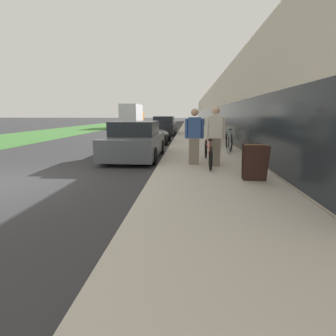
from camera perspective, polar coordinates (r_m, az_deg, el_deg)
name	(u,v)px	position (r m, az deg, el deg)	size (l,w,h in m)	color
sidewalk_slab	(195,131)	(26.91, 6.00, 8.08)	(3.31, 70.00, 0.12)	#BCB5A5
storefront_facade	(247,109)	(35.62, 16.83, 12.17)	(10.01, 70.00, 4.65)	beige
lawn_strip	(84,128)	(33.35, -17.77, 8.21)	(6.69, 70.00, 0.03)	#3D7533
tandem_bicycle	(208,152)	(8.73, 8.71, 3.41)	(0.52, 2.86, 0.88)	black
person_rider	(215,137)	(8.31, 10.19, 6.73)	(0.62, 0.24, 1.84)	#756B5B
person_bystander	(194,137)	(8.52, 5.73, 6.78)	(0.61, 0.24, 1.78)	#756B5B
bike_rack_hoop	(229,141)	(11.00, 13.09, 5.65)	(0.05, 0.60, 0.84)	gray
cruiser_bike_nearest	(229,141)	(12.25, 13.11, 5.74)	(0.52, 1.76, 0.98)	black
cruiser_bike_middle	(218,137)	(14.39, 10.85, 6.69)	(0.52, 1.82, 0.98)	black
cruiser_bike_farthest	(215,134)	(16.80, 10.26, 7.40)	(0.52, 1.73, 0.98)	black
sandwich_board_sign	(255,162)	(6.78, 18.37, 1.20)	(0.56, 0.56, 0.90)	#331E19
parked_sedan_curbside	(135,141)	(10.50, -7.10, 5.79)	(1.98, 4.24, 1.45)	#4C5156
vintage_roadster_curbside	(154,135)	(15.88, -3.12, 7.17)	(1.90, 3.98, 1.10)	#4C5156
parked_sedan_far	(164,126)	(22.30, -0.84, 9.05)	(1.91, 4.74, 1.53)	black
moving_truck	(132,116)	(34.98, -7.77, 11.18)	(2.21, 6.18, 2.92)	orange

